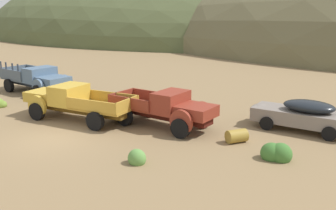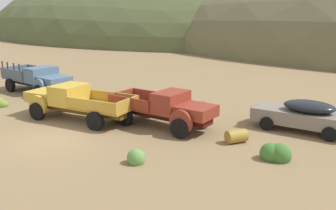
{
  "view_description": "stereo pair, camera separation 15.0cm",
  "coord_description": "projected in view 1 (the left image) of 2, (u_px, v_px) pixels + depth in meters",
  "views": [
    {
      "loc": [
        12.21,
        -12.4,
        5.89
      ],
      "look_at": [
        3.75,
        4.28,
        1.09
      ],
      "focal_mm": 40.24,
      "sensor_mm": 36.0,
      "label": 1
    },
    {
      "loc": [
        12.34,
        -12.33,
        5.89
      ],
      "look_at": [
        3.75,
        4.28,
        1.09
      ],
      "focal_mm": 40.24,
      "sensor_mm": 36.0,
      "label": 2
    }
  ],
  "objects": [
    {
      "name": "ground_plane",
      "position": [
        55.0,
        139.0,
        17.53
      ],
      "size": [
        300.0,
        300.0,
        0.0
      ],
      "primitive_type": "plane",
      "color": "olive"
    },
    {
      "name": "hill_far_right",
      "position": [
        186.0,
        34.0,
        88.22
      ],
      "size": [
        98.9,
        74.58,
        31.22
      ],
      "primitive_type": "ellipsoid",
      "color": "#4C5633",
      "rests_on": "ground"
    },
    {
      "name": "truck_chalk_blue",
      "position": [
        40.0,
        80.0,
        26.68
      ],
      "size": [
        6.22,
        3.39,
        2.16
      ],
      "rotation": [
        0.0,
        0.0,
        -0.2
      ],
      "color": "#262D39",
      "rests_on": "ground"
    },
    {
      "name": "truck_faded_yellow",
      "position": [
        71.0,
        101.0,
        20.5
      ],
      "size": [
        6.46,
        2.39,
        1.89
      ],
      "rotation": [
        0.0,
        0.0,
        3.14
      ],
      "color": "brown",
      "rests_on": "ground"
    },
    {
      "name": "truck_rust_red",
      "position": [
        170.0,
        109.0,
        18.94
      ],
      "size": [
        5.87,
        2.92,
        1.89
      ],
      "rotation": [
        0.0,
        0.0,
        -0.14
      ],
      "color": "#42140D",
      "rests_on": "ground"
    },
    {
      "name": "car_primer_gray",
      "position": [
        299.0,
        114.0,
        18.65
      ],
      "size": [
        5.17,
        2.33,
        1.57
      ],
      "rotation": [
        0.0,
        0.0,
        3.03
      ],
      "color": "slate",
      "rests_on": "ground"
    },
    {
      "name": "oil_drum_spare",
      "position": [
        237.0,
        136.0,
        17.01
      ],
      "size": [
        1.06,
        1.09,
        0.6
      ],
      "color": "olive",
      "rests_on": "ground"
    },
    {
      "name": "bush_back_edge",
      "position": [
        0.0,
        104.0,
        23.14
      ],
      "size": [
        0.81,
        0.8,
        0.75
      ],
      "color": "olive",
      "rests_on": "ground"
    },
    {
      "name": "bush_front_left",
      "position": [
        276.0,
        154.0,
        15.11
      ],
      "size": [
        1.26,
        0.89,
        0.92
      ],
      "color": "#3D702D",
      "rests_on": "ground"
    },
    {
      "name": "bush_near_barrel",
      "position": [
        137.0,
        159.0,
        14.72
      ],
      "size": [
        0.74,
        0.67,
        0.76
      ],
      "color": "#5B8E42",
      "rests_on": "ground"
    },
    {
      "name": "bush_between_trucks",
      "position": [
        191.0,
        109.0,
        21.89
      ],
      "size": [
        1.19,
        1.07,
        0.85
      ],
      "color": "#3D702D",
      "rests_on": "ground"
    }
  ]
}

